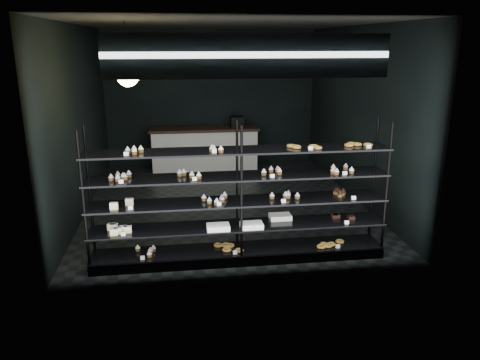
# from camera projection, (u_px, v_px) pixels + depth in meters

# --- Properties ---
(room) EXTENTS (5.01, 6.01, 3.20)m
(room) POSITION_uv_depth(u_px,v_px,m) (224.00, 118.00, 8.39)
(room) COLOR black
(room) RESTS_ON ground
(display_shelf) EXTENTS (4.00, 0.50, 1.91)m
(display_shelf) POSITION_uv_depth(u_px,v_px,m) (237.00, 217.00, 6.33)
(display_shelf) COLOR black
(display_shelf) RESTS_ON room
(signage) EXTENTS (3.30, 0.05, 0.50)m
(signage) POSITION_uv_depth(u_px,v_px,m) (249.00, 56.00, 5.28)
(signage) COLOR #0D1D45
(signage) RESTS_ON room
(pendant_lamp) EXTENTS (0.31, 0.31, 0.89)m
(pendant_lamp) POSITION_uv_depth(u_px,v_px,m) (128.00, 75.00, 6.58)
(pendant_lamp) COLOR black
(pendant_lamp) RESTS_ON room
(service_counter) EXTENTS (2.54, 0.65, 1.23)m
(service_counter) POSITION_uv_depth(u_px,v_px,m) (205.00, 148.00, 11.05)
(service_counter) COLOR silver
(service_counter) RESTS_ON room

